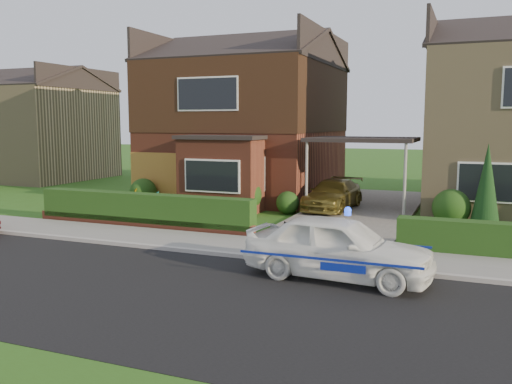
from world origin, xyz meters
The scene contains 21 objects.
ground centered at (0.00, 0.00, 0.00)m, with size 120.00×120.00×0.00m, color #2B5216.
road centered at (0.00, 0.00, 0.00)m, with size 60.00×6.00×0.02m, color black.
kerb centered at (0.00, 3.05, 0.06)m, with size 60.00×0.16×0.12m, color #9E9993.
sidewalk centered at (0.00, 4.10, 0.05)m, with size 60.00×2.00×0.10m, color slate.
driveway centered at (0.00, 11.00, 0.06)m, with size 3.80×12.00×0.12m, color #666059.
house_left centered at (-5.78, 13.90, 3.81)m, with size 7.50×9.53×7.25m.
carport_link centered at (0.00, 10.95, 2.66)m, with size 3.80×3.00×2.77m.
garage_door centered at (-8.25, 9.96, 1.05)m, with size 2.20×0.10×2.10m, color brown.
dwarf_wall centered at (-5.80, 5.30, 0.18)m, with size 7.70×0.25×0.36m, color brown.
hedge_left centered at (-5.80, 5.45, 0.00)m, with size 7.50×0.55×0.90m, color black.
shrub_left_far centered at (-8.50, 9.50, 0.54)m, with size 1.08×1.08×1.08m, color black.
shrub_left_mid centered at (-4.00, 9.30, 0.66)m, with size 1.32×1.32×1.32m, color black.
shrub_left_near centered at (-2.40, 9.60, 0.42)m, with size 0.84×0.84×0.84m, color black.
shrub_right_near centered at (3.20, 9.40, 0.60)m, with size 1.20×1.20×1.20m, color black.
conifer_a centered at (4.20, 9.20, 1.30)m, with size 0.90×0.90×2.60m, color black.
neighbour_left centered at (-20.00, 16.00, 2.60)m, with size 6.50×7.00×5.20m, color tan.
police_car centered at (1.22, 2.22, 0.68)m, with size 3.67×4.12×1.53m.
driveway_car centered at (-1.00, 10.69, 0.65)m, with size 1.50×3.69×1.07m, color olive.
potted_plant_a centered at (-7.19, 8.40, 0.36)m, with size 0.38×0.26×0.72m, color gray.
potted_plant_b centered at (-8.58, 9.00, 0.36)m, with size 0.32×0.40×0.73m, color gray.
potted_plant_c centered at (-5.83, 9.00, 0.41)m, with size 0.46×0.46×0.82m, color gray.
Camera 1 is at (3.80, -8.84, 3.33)m, focal length 38.00 mm.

